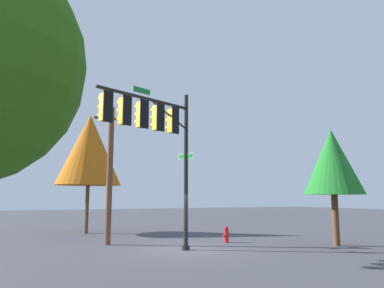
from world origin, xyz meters
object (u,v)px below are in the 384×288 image
signal_pole_assembly (152,128)px  tree_far (332,162)px  tree_near (89,150)px  utility_pole (110,172)px  fire_hydrant (226,235)px

signal_pole_assembly → tree_far: bearing=172.3°
signal_pole_assembly → tree_near: size_ratio=0.90×
signal_pole_assembly → tree_far: (-9.25, 1.25, -1.20)m
tree_far → signal_pole_assembly: bearing=-7.7°
utility_pole → tree_far: bearing=152.0°
utility_pole → tree_near: size_ratio=0.88×
signal_pole_assembly → utility_pole: 4.50m
tree_near → tree_far: tree_near is taller
signal_pole_assembly → utility_pole: bearing=-78.6°
utility_pole → tree_far: (-10.07, 5.34, 0.49)m
utility_pole → fire_hydrant: (-5.87, 1.81, -3.24)m
fire_hydrant → utility_pole: bearing=-17.1°
utility_pole → fire_hydrant: bearing=162.9°
signal_pole_assembly → fire_hydrant: 7.41m
signal_pole_assembly → fire_hydrant: (-5.05, -2.28, -4.93)m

